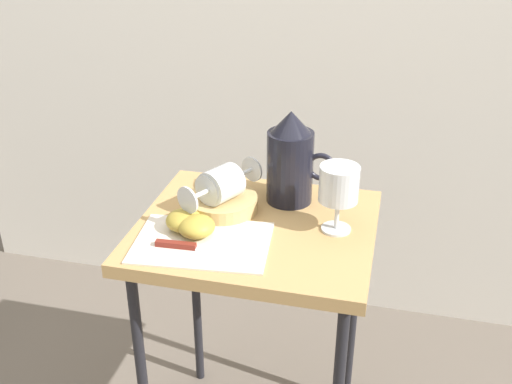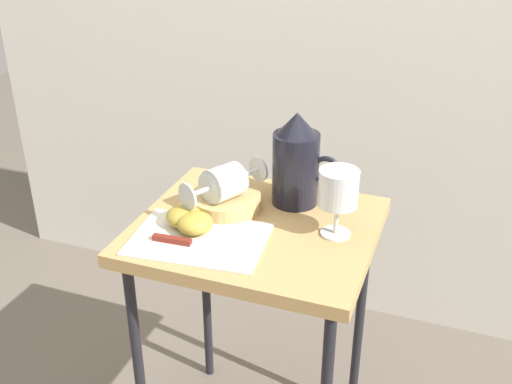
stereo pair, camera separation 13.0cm
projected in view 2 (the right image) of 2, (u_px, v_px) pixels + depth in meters
The scene contains 11 objects.
curtain_drape at pixel (337, 5), 1.74m from camera, with size 2.40×0.03×2.04m, color silver.
table at pixel (256, 253), 1.37m from camera, with size 0.51×0.45×0.66m.
linen_napkin at pixel (199, 239), 1.28m from camera, with size 0.28×0.20×0.00m, color silver.
basket_tray at pixel (226, 202), 1.40m from camera, with size 0.16×0.16×0.04m, color tan.
pitcher at pixel (296, 167), 1.39m from camera, with size 0.16×0.11×0.22m.
wine_glass_upright at pixel (338, 191), 1.25m from camera, with size 0.08×0.08×0.15m.
wine_glass_tipped_near at pixel (225, 182), 1.37m from camera, with size 0.13×0.16×0.07m.
wine_glass_tipped_far at pixel (223, 183), 1.35m from camera, with size 0.13×0.16×0.08m.
apple_half_left at pixel (184, 216), 1.32m from camera, with size 0.08×0.08×0.04m, color #B29938.
apple_half_right at pixel (195, 223), 1.29m from camera, with size 0.08×0.08×0.04m, color #B29938.
knife at pixel (187, 243), 1.26m from camera, with size 0.22×0.03×0.01m.
Camera 2 is at (0.40, -1.09, 1.34)m, focal length 43.01 mm.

